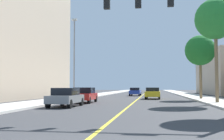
{
  "coord_description": "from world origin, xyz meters",
  "views": [
    {
      "loc": [
        1.83,
        -5.58,
        1.49
      ],
      "look_at": [
        -1.08,
        14.37,
        2.72
      ],
      "focal_mm": 44.71,
      "sensor_mm": 36.0,
      "label": 1
    }
  ],
  "objects_px": {
    "car_blue": "(135,91)",
    "traffic_signal_mast": "(189,14)",
    "car_red": "(84,95)",
    "palm_mid": "(215,20)",
    "car_gray": "(66,97)",
    "car_yellow": "(153,93)",
    "palm_far": "(200,51)",
    "street_lamp": "(74,55)"
  },
  "relations": [
    {
      "from": "car_blue",
      "to": "traffic_signal_mast",
      "type": "bearing_deg",
      "value": -80.41
    },
    {
      "from": "traffic_signal_mast",
      "to": "car_red",
      "type": "xyz_separation_m",
      "value": [
        -8.31,
        11.76,
        -4.41
      ]
    },
    {
      "from": "palm_mid",
      "to": "car_blue",
      "type": "xyz_separation_m",
      "value": [
        -8.55,
        21.82,
        -6.8
      ]
    },
    {
      "from": "palm_mid",
      "to": "car_gray",
      "type": "xyz_separation_m",
      "value": [
        -12.12,
        -5.34,
        -6.79
      ]
    },
    {
      "from": "car_yellow",
      "to": "palm_mid",
      "type": "bearing_deg",
      "value": -57.83
    },
    {
      "from": "traffic_signal_mast",
      "to": "palm_far",
      "type": "height_order",
      "value": "palm_far"
    },
    {
      "from": "car_blue",
      "to": "car_red",
      "type": "bearing_deg",
      "value": -97.87
    },
    {
      "from": "palm_mid",
      "to": "car_yellow",
      "type": "relative_size",
      "value": 2.13
    },
    {
      "from": "palm_far",
      "to": "car_red",
      "type": "height_order",
      "value": "palm_far"
    },
    {
      "from": "street_lamp",
      "to": "palm_mid",
      "type": "height_order",
      "value": "palm_mid"
    },
    {
      "from": "street_lamp",
      "to": "car_gray",
      "type": "distance_m",
      "value": 10.95
    },
    {
      "from": "palm_mid",
      "to": "car_yellow",
      "type": "bearing_deg",
      "value": 120.43
    },
    {
      "from": "traffic_signal_mast",
      "to": "car_yellow",
      "type": "bearing_deg",
      "value": 94.94
    },
    {
      "from": "traffic_signal_mast",
      "to": "palm_far",
      "type": "xyz_separation_m",
      "value": [
        3.76,
        19.7,
        0.63
      ]
    },
    {
      "from": "traffic_signal_mast",
      "to": "palm_mid",
      "type": "xyz_separation_m",
      "value": [
        3.79,
        11.52,
        2.37
      ]
    },
    {
      "from": "traffic_signal_mast",
      "to": "car_gray",
      "type": "relative_size",
      "value": 2.28
    },
    {
      "from": "car_blue",
      "to": "palm_mid",
      "type": "bearing_deg",
      "value": -67.13
    },
    {
      "from": "traffic_signal_mast",
      "to": "palm_far",
      "type": "relative_size",
      "value": 1.27
    },
    {
      "from": "street_lamp",
      "to": "palm_far",
      "type": "xyz_separation_m",
      "value": [
        14.28,
        3.72,
        0.67
      ]
    },
    {
      "from": "palm_far",
      "to": "car_yellow",
      "type": "relative_size",
      "value": 1.72
    },
    {
      "from": "street_lamp",
      "to": "palm_far",
      "type": "distance_m",
      "value": 14.78
    },
    {
      "from": "palm_far",
      "to": "traffic_signal_mast",
      "type": "bearing_deg",
      "value": -100.81
    },
    {
      "from": "palm_mid",
      "to": "car_red",
      "type": "relative_size",
      "value": 2.08
    },
    {
      "from": "palm_mid",
      "to": "car_gray",
      "type": "distance_m",
      "value": 14.88
    },
    {
      "from": "street_lamp",
      "to": "car_red",
      "type": "bearing_deg",
      "value": -62.3
    },
    {
      "from": "traffic_signal_mast",
      "to": "car_yellow",
      "type": "relative_size",
      "value": 2.18
    },
    {
      "from": "palm_mid",
      "to": "car_blue",
      "type": "distance_m",
      "value": 24.4
    },
    {
      "from": "palm_far",
      "to": "car_blue",
      "type": "height_order",
      "value": "palm_far"
    },
    {
      "from": "car_gray",
      "to": "car_yellow",
      "type": "bearing_deg",
      "value": -113.08
    },
    {
      "from": "traffic_signal_mast",
      "to": "car_red",
      "type": "bearing_deg",
      "value": 125.23
    },
    {
      "from": "car_yellow",
      "to": "car_gray",
      "type": "bearing_deg",
      "value": -111.86
    },
    {
      "from": "palm_far",
      "to": "car_red",
      "type": "xyz_separation_m",
      "value": [
        -12.07,
        -7.94,
        -5.03
      ]
    },
    {
      "from": "palm_mid",
      "to": "car_blue",
      "type": "height_order",
      "value": "palm_mid"
    },
    {
      "from": "palm_far",
      "to": "car_gray",
      "type": "xyz_separation_m",
      "value": [
        -12.09,
        -13.52,
        -5.04
      ]
    },
    {
      "from": "traffic_signal_mast",
      "to": "palm_far",
      "type": "distance_m",
      "value": 20.07
    },
    {
      "from": "car_gray",
      "to": "palm_far",
      "type": "bearing_deg",
      "value": -131.3
    },
    {
      "from": "palm_mid",
      "to": "palm_far",
      "type": "xyz_separation_m",
      "value": [
        -0.03,
        8.18,
        -1.75
      ]
    },
    {
      "from": "car_gray",
      "to": "car_red",
      "type": "xyz_separation_m",
      "value": [
        0.02,
        5.58,
        0.01
      ]
    },
    {
      "from": "traffic_signal_mast",
      "to": "palm_mid",
      "type": "height_order",
      "value": "palm_mid"
    },
    {
      "from": "car_red",
      "to": "car_yellow",
      "type": "bearing_deg",
      "value": -126.23
    },
    {
      "from": "car_gray",
      "to": "car_blue",
      "type": "xyz_separation_m",
      "value": [
        3.57,
        27.16,
        -0.01
      ]
    },
    {
      "from": "traffic_signal_mast",
      "to": "car_red",
      "type": "distance_m",
      "value": 15.06
    }
  ]
}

